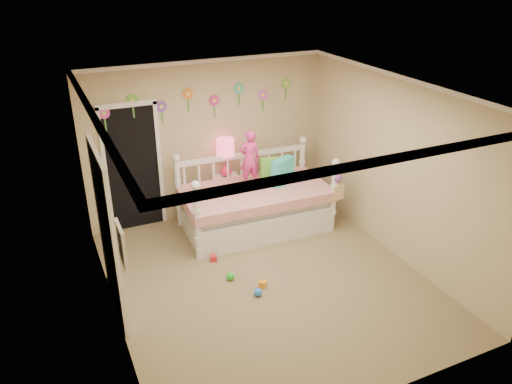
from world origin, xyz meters
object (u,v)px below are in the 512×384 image
table_lamp (225,152)px  child (250,158)px  nightstand (227,195)px  daybed (255,192)px

table_lamp → child: bearing=-68.2°
child → nightstand: bearing=-62.5°
daybed → table_lamp: table_lamp is taller
nightstand → child: bearing=-61.5°
nightstand → table_lamp: table_lamp is taller
daybed → nightstand: daybed is taller
daybed → nightstand: size_ratio=3.40×
nightstand → table_lamp: bearing=6.7°
child → table_lamp: size_ratio=1.39×
child → table_lamp: child is taller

